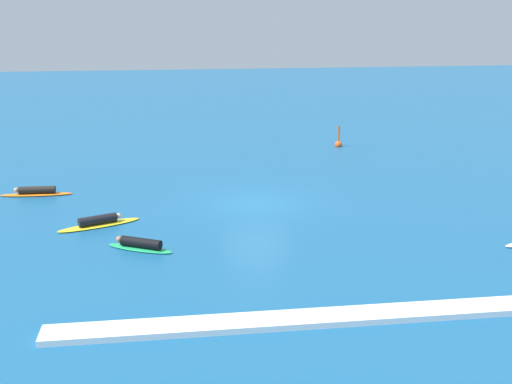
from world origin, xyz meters
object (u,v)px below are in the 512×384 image
(marker_buoy, at_px, (338,144))
(surfer_on_green_board, at_px, (140,245))
(surfer_on_yellow_board, at_px, (99,222))
(surfer_on_orange_board, at_px, (36,192))

(marker_buoy, bearing_deg, surfer_on_green_board, -125.88)
(surfer_on_yellow_board, xyz_separation_m, surfer_on_green_board, (1.68, -2.73, 0.02))
(surfer_on_orange_board, bearing_deg, surfer_on_yellow_board, 126.48)
(surfer_on_orange_board, distance_m, surfer_on_green_board, 8.85)
(surfer_on_orange_board, bearing_deg, surfer_on_green_board, 125.28)
(marker_buoy, bearing_deg, surfer_on_yellow_board, -135.20)
(surfer_on_yellow_board, bearing_deg, surfer_on_orange_board, 102.30)
(surfer_on_orange_board, relative_size, marker_buoy, 2.29)
(surfer_on_yellow_board, height_order, marker_buoy, marker_buoy)
(surfer_on_orange_board, height_order, surfer_on_yellow_board, surfer_on_yellow_board)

